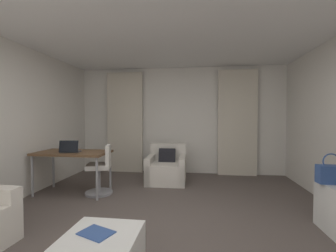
{
  "coord_description": "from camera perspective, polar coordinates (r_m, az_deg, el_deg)",
  "views": [
    {
      "loc": [
        0.46,
        -2.65,
        1.37
      ],
      "look_at": [
        -0.07,
        1.31,
        1.22
      ],
      "focal_mm": 24.41,
      "sensor_mm": 36.0,
      "label": 1
    }
  ],
  "objects": [
    {
      "name": "curtain_right_panel",
      "position": [
        5.63,
        16.94,
        0.78
      ],
      "size": [
        0.9,
        0.06,
        2.5
      ],
      "color": "beige",
      "rests_on": "ground"
    },
    {
      "name": "armchair",
      "position": [
        4.98,
        -0.35,
        -10.67
      ],
      "size": [
        0.83,
        0.87,
        0.79
      ],
      "color": "silver",
      "rests_on": "ground"
    },
    {
      "name": "desk",
      "position": [
        4.5,
        -22.65,
        -6.73
      ],
      "size": [
        1.27,
        0.68,
        0.76
      ],
      "color": "brown",
      "rests_on": "ground"
    },
    {
      "name": "desk_chair",
      "position": [
        4.35,
        -16.37,
        -10.97
      ],
      "size": [
        0.49,
        0.49,
        0.88
      ],
      "color": "gray",
      "rests_on": "ground"
    },
    {
      "name": "laptop",
      "position": [
        4.39,
        -23.21,
        -5.5
      ],
      "size": [
        0.36,
        0.3,
        0.22
      ],
      "color": "#2D2D33",
      "rests_on": "desk"
    },
    {
      "name": "curtain_left_panel",
      "position": [
        5.85,
        -10.72,
        0.88
      ],
      "size": [
        0.9,
        0.06,
        2.5
      ],
      "color": "beige",
      "rests_on": "ground"
    },
    {
      "name": "ground_plane",
      "position": [
        3.02,
        -2.21,
        -24.91
      ],
      "size": [
        12.0,
        12.0,
        0.0
      ],
      "primitive_type": "plane",
      "color": "#564C47"
    },
    {
      "name": "ceiling",
      "position": [
        2.97,
        -2.29,
        27.19
      ],
      "size": [
        5.12,
        6.12,
        0.06
      ],
      "primitive_type": "cube",
      "color": "white",
      "rests_on": "wall_left"
    },
    {
      "name": "handbag_primary",
      "position": [
        3.44,
        35.55,
        -9.65
      ],
      "size": [
        0.3,
        0.14,
        0.37
      ],
      "color": "#335193",
      "rests_on": "tv_console"
    },
    {
      "name": "wall_window",
      "position": [
        5.7,
        2.95,
        1.39
      ],
      "size": [
        5.12,
        0.06,
        2.6
      ],
      "color": "silver",
      "rests_on": "ground"
    },
    {
      "name": "magazine_open",
      "position": [
        2.25,
        -17.48,
        -24.11
      ],
      "size": [
        0.33,
        0.29,
        0.01
      ],
      "color": "#335193",
      "rests_on": "coffee_table"
    }
  ]
}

